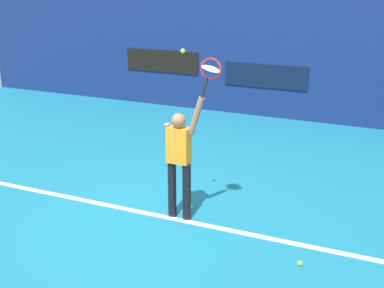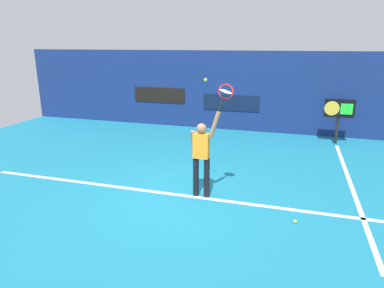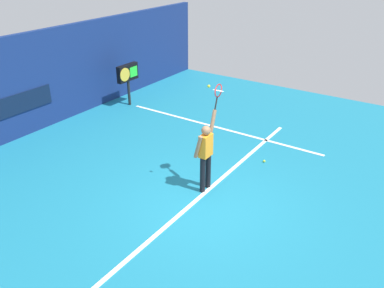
# 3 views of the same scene
# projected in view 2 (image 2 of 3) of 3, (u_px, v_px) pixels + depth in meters

# --- Properties ---
(ground_plane) EXTENTS (18.00, 18.00, 0.00)m
(ground_plane) POSITION_uv_depth(u_px,v_px,m) (173.00, 201.00, 7.51)
(ground_plane) COLOR teal
(back_wall) EXTENTS (18.00, 0.20, 3.06)m
(back_wall) POSITION_uv_depth(u_px,v_px,m) (232.00, 91.00, 13.32)
(back_wall) COLOR navy
(back_wall) RESTS_ON ground_plane
(sponsor_banner_center) EXTENTS (2.20, 0.03, 0.60)m
(sponsor_banner_center) POSITION_uv_depth(u_px,v_px,m) (231.00, 103.00, 13.34)
(sponsor_banner_center) COLOR #0C1933
(sponsor_banner_portside) EXTENTS (2.20, 0.03, 0.60)m
(sponsor_banner_portside) POSITION_uv_depth(u_px,v_px,m) (159.00, 95.00, 14.12)
(sponsor_banner_portside) COLOR black
(court_baseline) EXTENTS (10.00, 0.10, 0.01)m
(court_baseline) POSITION_uv_depth(u_px,v_px,m) (178.00, 195.00, 7.79)
(court_baseline) COLOR white
(court_baseline) RESTS_ON ground_plane
(court_sideline) EXTENTS (0.10, 7.00, 0.01)m
(court_sideline) POSITION_uv_depth(u_px,v_px,m) (351.00, 186.00, 8.28)
(court_sideline) COLOR white
(court_sideline) RESTS_ON ground_plane
(tennis_player) EXTENTS (0.66, 0.31, 1.98)m
(tennis_player) POSITION_uv_depth(u_px,v_px,m) (202.00, 154.00, 7.44)
(tennis_player) COLOR black
(tennis_player) RESTS_ON ground_plane
(tennis_racket) EXTENTS (0.39, 0.27, 0.63)m
(tennis_racket) POSITION_uv_depth(u_px,v_px,m) (225.00, 93.00, 6.92)
(tennis_racket) COLOR black
(tennis_ball) EXTENTS (0.07, 0.07, 0.07)m
(tennis_ball) POSITION_uv_depth(u_px,v_px,m) (206.00, 80.00, 6.96)
(tennis_ball) COLOR #CCE033
(scoreboard_clock) EXTENTS (0.96, 0.20, 1.53)m
(scoreboard_clock) POSITION_uv_depth(u_px,v_px,m) (339.00, 110.00, 11.45)
(scoreboard_clock) COLOR black
(scoreboard_clock) RESTS_ON ground_plane
(spare_ball) EXTENTS (0.07, 0.07, 0.07)m
(spare_ball) POSITION_uv_depth(u_px,v_px,m) (295.00, 221.00, 6.57)
(spare_ball) COLOR #CCE033
(spare_ball) RESTS_ON ground_plane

